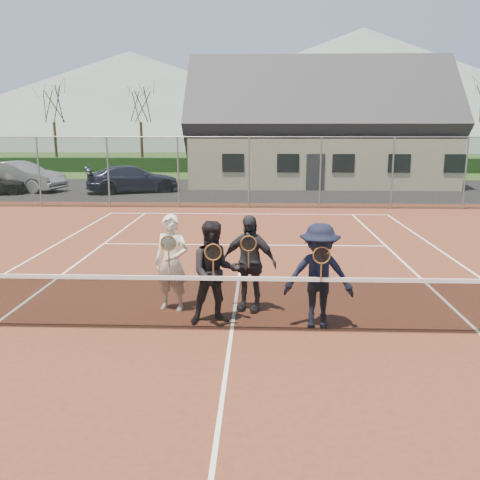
{
  "coord_description": "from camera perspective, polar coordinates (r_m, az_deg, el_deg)",
  "views": [
    {
      "loc": [
        0.44,
        -7.99,
        3.34
      ],
      "look_at": [
        0.08,
        1.5,
        1.25
      ],
      "focal_mm": 38.0,
      "sensor_mm": 36.0,
      "label": 1
    }
  ],
  "objects": [
    {
      "name": "court_surface",
      "position": [
        8.67,
        -0.93,
        -10.18
      ],
      "size": [
        30.0,
        30.0,
        0.02
      ],
      "primitive_type": "cube",
      "color": "#562819",
      "rests_on": "ground"
    },
    {
      "name": "tree_b",
      "position": [
        42.14,
        -11.19,
        15.52
      ],
      "size": [
        3.2,
        3.2,
        7.77
      ],
      "color": "#392515",
      "rests_on": "ground"
    },
    {
      "name": "perimeter_fence",
      "position": [
        21.58,
        1.0,
        7.58
      ],
      "size": [
        30.07,
        0.07,
        3.02
      ],
      "color": "slate",
      "rests_on": "ground"
    },
    {
      "name": "clubhouse",
      "position": [
        32.2,
        8.76,
        13.42
      ],
      "size": [
        15.6,
        8.2,
        7.7
      ],
      "color": "beige",
      "rests_on": "ground"
    },
    {
      "name": "hedge_row",
      "position": [
        40.09,
        1.56,
        8.41
      ],
      "size": [
        40.0,
        1.2,
        1.1
      ],
      "primitive_type": "cube",
      "color": "black",
      "rests_on": "ground"
    },
    {
      "name": "tree_c",
      "position": [
        41.1,
        4.52,
        15.79
      ],
      "size": [
        3.2,
        3.2,
        7.77
      ],
      "color": "#382514",
      "rests_on": "ground"
    },
    {
      "name": "court_markings",
      "position": [
        8.67,
        -0.93,
        -10.09
      ],
      "size": [
        11.03,
        23.83,
        0.01
      ],
      "color": "white",
      "rests_on": "court_surface"
    },
    {
      "name": "player_a",
      "position": [
        9.44,
        -7.68,
        -2.54
      ],
      "size": [
        0.74,
        0.57,
        1.8
      ],
      "color": "white",
      "rests_on": "court_surface"
    },
    {
      "name": "tarmac_carpark",
      "position": [
        28.54,
        -6.83,
        5.61
      ],
      "size": [
        40.0,
        12.0,
        0.01
      ],
      "primitive_type": "cube",
      "color": "black",
      "rests_on": "ground"
    },
    {
      "name": "tree_d",
      "position": [
        42.66,
        18.55,
        15.08
      ],
      "size": [
        3.2,
        3.2,
        7.77
      ],
      "color": "#362513",
      "rests_on": "ground"
    },
    {
      "name": "hill_west",
      "position": [
        106.24,
        -12.11,
        15.2
      ],
      "size": [
        110.0,
        110.0,
        18.0
      ],
      "primitive_type": "cone",
      "color": "#58695F",
      "rests_on": "ground"
    },
    {
      "name": "tennis_net",
      "position": [
        8.48,
        -0.94,
        -6.88
      ],
      "size": [
        11.68,
        0.08,
        1.1
      ],
      "color": "slate",
      "rests_on": "ground"
    },
    {
      "name": "player_d",
      "position": [
        8.62,
        8.85,
        -4.04
      ],
      "size": [
        1.21,
        0.75,
        1.8
      ],
      "color": "black",
      "rests_on": "court_surface"
    },
    {
      "name": "player_c",
      "position": [
        9.34,
        1.0,
        -2.6
      ],
      "size": [
        1.14,
        0.74,
        1.8
      ],
      "color": "#242429",
      "rests_on": "court_surface"
    },
    {
      "name": "ground",
      "position": [
        28.2,
        1.27,
        5.6
      ],
      "size": [
        220.0,
        220.0,
        0.0
      ],
      "primitive_type": "plane",
      "color": "#2C4E1B",
      "rests_on": "ground"
    },
    {
      "name": "tree_a",
      "position": [
        44.24,
        -20.35,
        14.84
      ],
      "size": [
        3.2,
        3.2,
        7.77
      ],
      "color": "#3C2916",
      "rests_on": "ground"
    },
    {
      "name": "car_b",
      "position": [
        30.06,
        -23.55,
        6.55
      ],
      "size": [
        5.13,
        2.7,
        1.61
      ],
      "primitive_type": "imported",
      "rotation": [
        0.0,
        0.0,
        1.36
      ],
      "color": "gray",
      "rests_on": "ground"
    },
    {
      "name": "hill_centre",
      "position": [
        105.11,
        13.44,
        16.26
      ],
      "size": [
        120.0,
        120.0,
        22.0
      ],
      "primitive_type": "cone",
      "color": "slate",
      "rests_on": "ground"
    },
    {
      "name": "car_c",
      "position": [
        27.8,
        -11.94,
        6.71
      ],
      "size": [
        5.27,
        3.63,
        1.42
      ],
      "primitive_type": "imported",
      "rotation": [
        0.0,
        0.0,
        1.94
      ],
      "color": "#1B1E37",
      "rests_on": "ground"
    },
    {
      "name": "player_b",
      "position": [
        8.74,
        -2.85,
        -3.68
      ],
      "size": [
        1.01,
        0.86,
        1.8
      ],
      "color": "black",
      "rests_on": "court_surface"
    }
  ]
}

